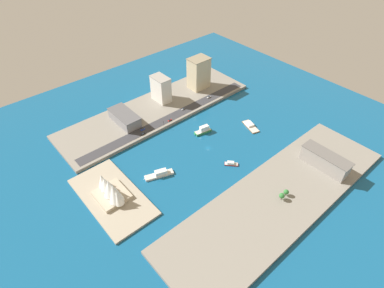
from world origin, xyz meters
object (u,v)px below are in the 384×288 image
at_px(van_white, 209,97).
at_px(barge_flat_brown, 250,126).
at_px(ferry_white_commuter, 160,174).
at_px(hotel_broad_white, 161,89).
at_px(suv_black, 143,134).
at_px(hatchback_blue, 143,129).
at_px(warehouse_low_gray, 125,118).
at_px(sedan_silver, 183,109).
at_px(tugboat_red, 231,164).
at_px(carpark_squat_concrete, 325,161).
at_px(traffic_light_waterfront, 163,123).
at_px(ferry_green_doubledeck, 203,130).
at_px(office_block_beige, 199,73).
at_px(opera_landmark, 111,190).
at_px(pickup_red, 170,120).

bearing_deg(van_white, barge_flat_brown, 178.47).
relative_size(ferry_white_commuter, hotel_broad_white, 0.91).
relative_size(ferry_white_commuter, suv_black, 6.12).
bearing_deg(suv_black, hatchback_blue, -32.63).
distance_m(warehouse_low_gray, sedan_silver, 69.58).
bearing_deg(tugboat_red, carpark_squat_concrete, -135.35).
bearing_deg(suv_black, ferry_white_commuter, 160.17).
distance_m(warehouse_low_gray, traffic_light_waterfront, 44.23).
relative_size(tugboat_red, ferry_green_doubledeck, 0.59).
bearing_deg(barge_flat_brown, suv_black, 58.02).
distance_m(office_block_beige, opera_landmark, 199.33).
distance_m(ferry_green_doubledeck, hotel_broad_white, 79.35).
distance_m(barge_flat_brown, suv_black, 119.57).
bearing_deg(ferry_white_commuter, tugboat_red, -118.99).
bearing_deg(van_white, hotel_broad_white, 53.82).
height_order(pickup_red, suv_black, pickup_red).
bearing_deg(traffic_light_waterfront, tugboat_red, -170.44).
bearing_deg(traffic_light_waterfront, suv_black, 84.11).
bearing_deg(ferry_white_commuter, barge_flat_brown, -92.69).
bearing_deg(van_white, sedan_silver, 88.36).
bearing_deg(van_white, ferry_green_doubledeck, 131.34).
distance_m(van_white, sedan_silver, 40.54).
height_order(ferry_white_commuter, warehouse_low_gray, warehouse_low_gray).
relative_size(van_white, opera_landmark, 0.14).
bearing_deg(warehouse_low_gray, carpark_squat_concrete, -150.54).
height_order(carpark_squat_concrete, opera_landmark, opera_landmark).
relative_size(suv_black, hatchback_blue, 0.97).
bearing_deg(hatchback_blue, office_block_beige, -75.40).
height_order(ferry_white_commuter, suv_black, ferry_white_commuter).
height_order(ferry_green_doubledeck, traffic_light_waterfront, traffic_light_waterfront).
bearing_deg(warehouse_low_gray, sedan_silver, -109.88).
bearing_deg(ferry_white_commuter, pickup_red, -44.60).
relative_size(office_block_beige, sedan_silver, 8.88).
bearing_deg(van_white, carpark_squat_concrete, 179.54).
height_order(hatchback_blue, traffic_light_waterfront, traffic_light_waterfront).
bearing_deg(hotel_broad_white, warehouse_low_gray, 99.58).
height_order(office_block_beige, carpark_squat_concrete, office_block_beige).
bearing_deg(hotel_broad_white, hatchback_blue, 123.77).
distance_m(carpark_squat_concrete, traffic_light_waterfront, 169.22).
distance_m(ferry_white_commuter, traffic_light_waterfront, 72.16).
bearing_deg(carpark_squat_concrete, hotel_broad_white, 13.30).
distance_m(barge_flat_brown, carpark_squat_concrete, 90.96).
bearing_deg(office_block_beige, hotel_broad_white, 83.05).
bearing_deg(ferry_white_commuter, van_white, -62.64).
distance_m(barge_flat_brown, opera_landmark, 170.04).
bearing_deg(opera_landmark, warehouse_low_gray, -38.12).
bearing_deg(warehouse_low_gray, ferry_white_commuter, 168.41).
distance_m(office_block_beige, pickup_red, 83.75).
bearing_deg(sedan_silver, office_block_beige, -61.03).
bearing_deg(suv_black, traffic_light_waterfront, -95.89).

